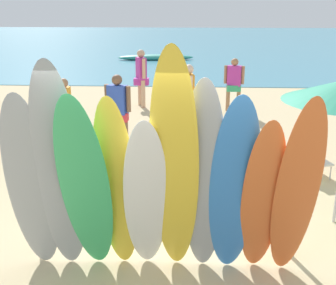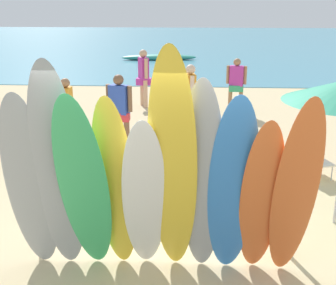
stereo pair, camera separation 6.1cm
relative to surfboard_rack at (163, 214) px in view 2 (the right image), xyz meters
name	(u,v)px [view 2 (the right image)]	position (x,y,z in m)	size (l,w,h in m)	color
ground	(186,77)	(0.00, 14.00, -0.54)	(60.00, 60.00, 0.00)	#D3BC8C
ocean_water	(191,42)	(0.00, 31.62, -0.53)	(60.00, 40.00, 0.02)	teal
surfboard_rack	(163,214)	(0.00, 0.00, 0.00)	(3.39, 0.07, 0.67)	brown
surfboard_grey_0	(30,186)	(-1.47, -0.57, 0.60)	(0.57, 0.06, 2.33)	#999EA3
surfboard_grey_1	(58,173)	(-1.12, -0.59, 0.78)	(0.56, 0.06, 2.68)	#999EA3
surfboard_green_2	(84,188)	(-0.83, -0.64, 0.62)	(0.58, 0.08, 2.40)	#38B266
surfboard_yellow_3	(115,187)	(-0.50, -0.52, 0.59)	(0.48, 0.06, 2.30)	yellow
surfboard_white_4	(144,198)	(-0.16, -0.55, 0.48)	(0.51, 0.08, 2.10)	white
surfboard_yellow_5	(173,170)	(0.16, -0.63, 0.86)	(0.54, 0.08, 2.87)	yellow
surfboard_grey_6	(202,182)	(0.48, -0.55, 0.69)	(0.49, 0.06, 2.50)	#999EA3
surfboard_blue_7	(232,190)	(0.82, -0.55, 0.61)	(0.55, 0.06, 2.33)	#337AD1
surfboard_orange_8	(261,201)	(1.14, -0.55, 0.48)	(0.46, 0.06, 2.11)	orange
surfboard_orange_9	(295,194)	(1.49, -0.65, 0.62)	(0.48, 0.08, 2.40)	orange
beachgoer_strolling	(144,74)	(-1.19, 8.32, 0.47)	(0.46, 0.62, 1.75)	tan
beachgoer_near_rack	(190,94)	(0.28, 5.48, 0.45)	(0.44, 0.64, 1.70)	beige
beachgoer_by_water	(236,81)	(1.60, 7.82, 0.37)	(0.59, 0.27, 1.57)	#9E704C
beachgoer_photographing	(119,107)	(-1.25, 4.15, 0.42)	(0.60, 0.34, 1.66)	brown
beachgoer_midbeach	(67,107)	(-2.47, 4.36, 0.35)	(0.40, 0.58, 1.53)	#9E704C
beach_chair_striped	(312,153)	(2.61, 2.86, -0.11)	(0.70, 0.85, 0.79)	#B7B7BC
distant_boat	(159,57)	(-1.64, 19.63, -0.39)	(4.25, 1.20, 0.34)	teal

